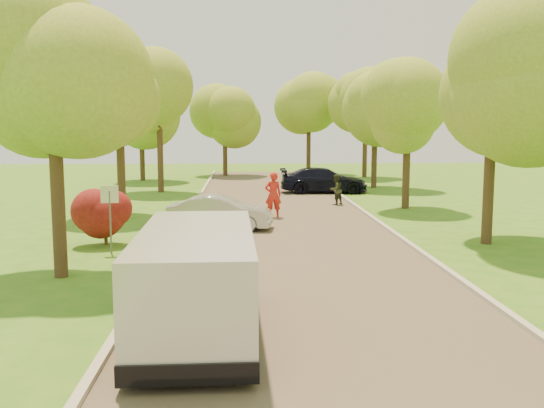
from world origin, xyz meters
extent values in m
plane|color=#32721B|center=(0.00, 0.00, 0.00)|extent=(100.00, 100.00, 0.00)
cube|color=#4C4438|center=(0.00, 8.00, 0.01)|extent=(8.00, 60.00, 0.01)
cube|color=#B2AD9E|center=(-4.05, 8.00, 0.06)|extent=(0.18, 60.00, 0.12)
cube|color=#B2AD9E|center=(4.05, 8.00, 0.06)|extent=(0.18, 60.00, 0.12)
cylinder|color=#59595E|center=(-5.80, 4.00, 1.00)|extent=(0.06, 0.06, 2.00)
cube|color=white|center=(-5.80, 4.00, 1.90)|extent=(0.55, 0.04, 0.55)
cylinder|color=#382619|center=(-6.30, 5.50, 0.35)|extent=(0.12, 0.12, 0.70)
sphere|color=#590F0F|center=(-6.30, 5.50, 1.10)|extent=(1.70, 1.70, 1.70)
cylinder|color=#382619|center=(-6.50, 1.00, 1.80)|extent=(0.36, 0.36, 3.60)
sphere|color=olive|center=(-6.50, 1.00, 4.98)|extent=(4.60, 4.60, 4.60)
sphere|color=olive|center=(-5.81, 1.00, 5.67)|extent=(3.45, 3.45, 3.45)
cylinder|color=#382619|center=(-7.00, 12.00, 1.57)|extent=(0.36, 0.36, 3.15)
sphere|color=olive|center=(-7.00, 12.00, 4.41)|extent=(4.20, 4.20, 4.20)
sphere|color=olive|center=(-6.37, 12.00, 5.04)|extent=(3.15, 3.15, 3.15)
cylinder|color=#382619|center=(-6.60, 22.00, 1.91)|extent=(0.36, 0.36, 3.83)
sphere|color=olive|center=(-6.60, 22.00, 5.27)|extent=(4.80, 4.80, 4.80)
sphere|color=olive|center=(-5.88, 22.00, 5.99)|extent=(3.60, 3.60, 3.60)
cylinder|color=#382619|center=(6.80, 5.00, 1.91)|extent=(0.36, 0.36, 3.83)
sphere|color=olive|center=(6.80, 5.00, 5.33)|extent=(5.00, 5.00, 5.00)
sphere|color=olive|center=(7.55, 5.00, 6.08)|extent=(3.75, 3.75, 3.75)
cylinder|color=#382619|center=(6.40, 14.00, 1.69)|extent=(0.36, 0.36, 3.38)
sphere|color=olive|center=(6.40, 14.00, 4.70)|extent=(4.40, 4.40, 4.40)
sphere|color=olive|center=(7.06, 14.00, 5.36)|extent=(3.30, 3.30, 3.30)
cylinder|color=#382619|center=(7.00, 24.00, 2.02)|extent=(0.36, 0.36, 4.05)
sphere|color=olive|center=(7.00, 24.00, 5.61)|extent=(5.20, 5.20, 5.20)
sphere|color=olive|center=(7.78, 24.00, 6.39)|extent=(3.90, 3.90, 3.90)
cylinder|color=#382619|center=(-9.00, 30.00, 1.80)|extent=(0.36, 0.36, 3.60)
sphere|color=olive|center=(-9.00, 30.00, 5.10)|extent=(5.00, 5.00, 5.00)
sphere|color=olive|center=(-8.25, 30.00, 5.85)|extent=(3.75, 3.75, 3.75)
cylinder|color=#382619|center=(8.00, 32.00, 1.91)|extent=(0.36, 0.36, 3.83)
sphere|color=olive|center=(8.00, 32.00, 5.33)|extent=(5.00, 5.00, 5.00)
sphere|color=olive|center=(8.75, 32.00, 6.08)|extent=(3.75, 3.75, 3.75)
cylinder|color=#382619|center=(-3.00, 34.00, 1.69)|extent=(0.36, 0.36, 3.38)
sphere|color=olive|center=(-3.00, 34.00, 4.81)|extent=(4.80, 4.80, 4.80)
sphere|color=olive|center=(-2.28, 34.00, 5.53)|extent=(3.60, 3.60, 3.60)
cylinder|color=#382619|center=(4.00, 36.00, 1.80)|extent=(0.36, 0.36, 3.60)
sphere|color=olive|center=(4.00, 36.00, 5.10)|extent=(5.00, 5.00, 5.00)
sphere|color=olive|center=(4.75, 36.00, 5.85)|extent=(3.75, 3.75, 3.75)
cube|color=silver|center=(-2.50, -3.74, 1.13)|extent=(2.25, 5.45, 1.86)
cube|color=black|center=(-2.50, -3.74, 0.34)|extent=(2.27, 5.56, 0.34)
cube|color=black|center=(-2.51, -3.46, 1.58)|extent=(2.25, 3.87, 0.62)
cylinder|color=black|center=(-3.42, -5.56, 0.37)|extent=(0.29, 0.75, 0.74)
cylinder|color=black|center=(-1.51, -5.52, 0.37)|extent=(0.29, 0.75, 0.74)
cylinder|color=black|center=(-3.49, -1.96, 0.37)|extent=(0.29, 0.75, 0.74)
cylinder|color=black|center=(-1.58, -1.92, 0.37)|extent=(0.29, 0.75, 0.74)
imported|color=#B1B0B5|center=(-2.48, 8.33, 0.67)|extent=(4.20, 1.92, 1.34)
imported|color=black|center=(3.30, 21.11, 0.76)|extent=(5.28, 2.21, 1.52)
cube|color=black|center=(-2.14, -1.56, 0.10)|extent=(0.34, 0.86, 0.02)
cylinder|color=#BFCC4C|center=(-2.03, -1.28, 0.04)|extent=(0.04, 0.07, 0.06)
cylinder|color=#BFCC4C|center=(-2.17, -1.26, 0.04)|extent=(0.04, 0.07, 0.06)
cylinder|color=#BFCC4C|center=(-2.11, -1.87, 0.04)|extent=(0.04, 0.07, 0.06)
cylinder|color=#BFCC4C|center=(-2.25, -1.85, 0.04)|extent=(0.04, 0.07, 0.06)
imported|color=gray|center=(-2.14, -1.56, 0.92)|extent=(1.12, 0.74, 1.62)
imported|color=red|center=(-0.25, 11.34, 1.01)|extent=(0.78, 0.55, 2.02)
imported|color=#2A301D|center=(3.17, 15.43, 0.79)|extent=(0.98, 0.95, 1.58)
camera|label=1|loc=(-1.60, -15.18, 4.05)|focal=40.00mm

